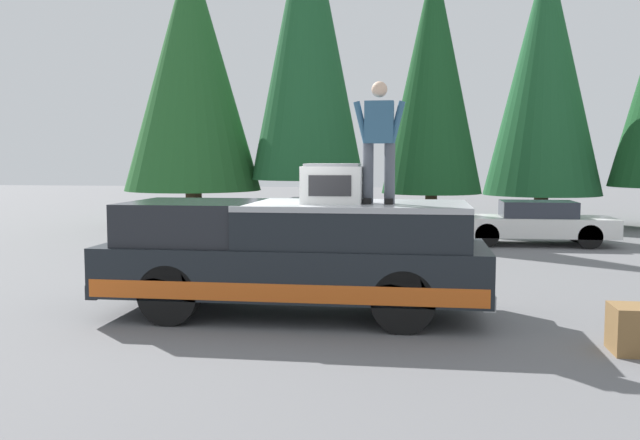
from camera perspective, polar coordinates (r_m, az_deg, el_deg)
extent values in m
plane|color=slate|center=(10.45, -4.86, -7.49)|extent=(90.00, 90.00, 0.00)
cube|color=black|center=(10.03, -2.11, -3.93)|extent=(2.00, 5.50, 0.70)
cube|color=#CC5619|center=(10.06, -2.10, -5.01)|extent=(2.01, 5.39, 0.24)
cube|color=black|center=(10.33, -10.40, -0.12)|extent=(1.84, 1.87, 0.60)
cube|color=black|center=(9.84, 2.93, -0.53)|extent=(1.92, 3.19, 0.52)
cube|color=#A8AAAF|center=(9.81, 2.94, 1.21)|extent=(1.94, 3.19, 0.08)
cube|color=#232326|center=(10.88, -16.24, -4.87)|extent=(1.96, 0.16, 0.20)
cube|color=#B2B5BA|center=(9.96, 13.38, -5.71)|extent=(1.96, 0.16, 0.20)
cylinder|color=black|center=(9.69, -12.39, -6.05)|extent=(0.30, 0.84, 0.84)
cylinder|color=black|center=(11.27, -9.35, -4.43)|extent=(0.30, 0.84, 0.84)
cylinder|color=black|center=(9.09, 6.93, -6.71)|extent=(0.30, 0.84, 0.84)
cylinder|color=black|center=(10.76, 7.13, -4.86)|extent=(0.30, 0.84, 0.84)
cube|color=white|center=(9.66, 1.06, 2.94)|extent=(0.64, 0.84, 0.52)
cube|color=#2D2D30|center=(9.34, 0.82, 2.86)|extent=(0.01, 0.59, 0.29)
cube|color=#99999E|center=(9.65, 1.06, 4.60)|extent=(0.58, 0.76, 0.04)
cylinder|color=#4C515B|center=(9.59, 5.81, 3.85)|extent=(0.15, 0.15, 0.84)
cube|color=black|center=(9.57, 5.78, 1.57)|extent=(0.26, 0.11, 0.08)
cylinder|color=#4C515B|center=(9.61, 4.02, 3.87)|extent=(0.15, 0.15, 0.84)
cube|color=black|center=(9.59, 3.99, 1.59)|extent=(0.26, 0.11, 0.08)
cube|color=#335B7A|center=(9.61, 4.95, 8.10)|extent=(0.24, 0.40, 0.58)
sphere|color=beige|center=(9.64, 4.97, 10.77)|extent=(0.22, 0.22, 0.22)
cylinder|color=#335B7A|center=(9.57, 6.41, 8.10)|extent=(0.09, 0.23, 0.58)
cylinder|color=#335B7A|center=(9.60, 3.46, 8.11)|extent=(0.09, 0.23, 0.58)
cube|color=white|center=(19.06, 17.31, -0.50)|extent=(1.64, 4.10, 0.50)
cube|color=#282D38|center=(19.04, 17.64, 0.88)|extent=(1.31, 1.89, 0.42)
cylinder|color=black|center=(18.21, 13.70, -1.23)|extent=(0.20, 0.62, 0.62)
cylinder|color=black|center=(19.63, 13.30, -0.77)|extent=(0.20, 0.62, 0.62)
cylinder|color=black|center=(18.63, 21.51, -1.30)|extent=(0.20, 0.62, 0.62)
cylinder|color=black|center=(20.02, 20.56, -0.85)|extent=(0.20, 0.62, 0.62)
cube|color=silver|center=(19.44, -0.11, -0.16)|extent=(1.64, 4.10, 0.50)
cube|color=#282D38|center=(19.39, 0.18, 1.19)|extent=(1.31, 1.89, 0.42)
cylinder|color=black|center=(18.98, -4.22, -0.85)|extent=(0.20, 0.62, 0.62)
cylinder|color=black|center=(20.39, -3.35, -0.43)|extent=(0.20, 0.62, 0.62)
cylinder|color=black|center=(18.61, 3.45, -0.96)|extent=(0.20, 0.62, 0.62)
cylinder|color=black|center=(20.04, 3.79, -0.53)|extent=(0.20, 0.62, 0.62)
cube|color=olive|center=(8.94, 24.78, -8.26)|extent=(0.56, 0.56, 0.56)
cylinder|color=#4C3826|center=(25.12, 17.88, 0.84)|extent=(0.48, 0.48, 1.03)
cone|color=#1E562D|center=(25.24, 18.18, 11.64)|extent=(4.01, 4.01, 8.45)
cylinder|color=#4C3826|center=(23.48, 9.21, 0.86)|extent=(0.40, 0.40, 1.12)
cone|color=#194C23|center=(23.58, 9.37, 11.84)|extent=(3.34, 3.34, 7.88)
cylinder|color=#4C3826|center=(22.99, -1.02, 1.42)|extent=(0.45, 0.45, 1.59)
cone|color=#1E562D|center=(23.29, -1.04, 15.00)|extent=(3.74, 3.74, 9.37)
cylinder|color=#4C3826|center=(23.72, -10.44, 0.99)|extent=(0.55, 0.55, 1.21)
cone|color=#235B28|center=(23.84, -10.62, 12.20)|extent=(4.57, 4.57, 8.08)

